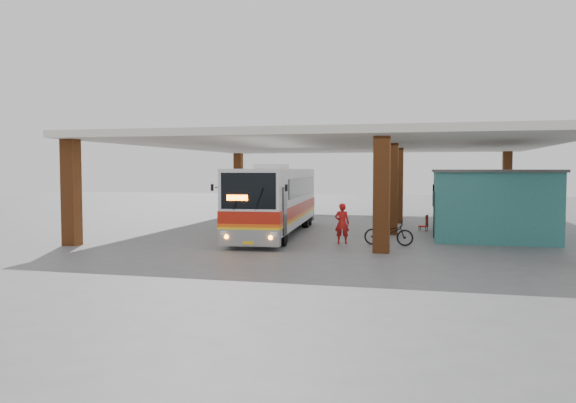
# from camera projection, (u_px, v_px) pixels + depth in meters

# --- Properties ---
(ground) EXTENTS (90.00, 90.00, 0.00)m
(ground) POSITION_uv_depth(u_px,v_px,m) (318.00, 240.00, 24.67)
(ground) COLOR #515154
(ground) RESTS_ON ground
(brick_columns) EXTENTS (20.10, 21.60, 4.35)m
(brick_columns) POSITION_uv_depth(u_px,v_px,m) (363.00, 188.00, 29.04)
(brick_columns) COLOR brown
(brick_columns) RESTS_ON ground
(canopy_roof) EXTENTS (21.00, 23.00, 0.30)m
(canopy_roof) POSITION_uv_depth(u_px,v_px,m) (349.00, 144.00, 30.59)
(canopy_roof) COLOR silver
(canopy_roof) RESTS_ON brick_columns
(shop_building) EXTENTS (5.20, 8.20, 3.11)m
(shop_building) POSITION_uv_depth(u_px,v_px,m) (488.00, 202.00, 26.66)
(shop_building) COLOR #2A6A6B
(shop_building) RESTS_ON ground
(coach_bus) EXTENTS (3.34, 11.66, 3.35)m
(coach_bus) POSITION_uv_depth(u_px,v_px,m) (276.00, 200.00, 26.77)
(coach_bus) COLOR silver
(coach_bus) RESTS_ON ground
(motorcycle) EXTENTS (2.03, 0.79, 1.05)m
(motorcycle) POSITION_uv_depth(u_px,v_px,m) (389.00, 233.00, 22.96)
(motorcycle) COLOR black
(motorcycle) RESTS_ON ground
(pedestrian) EXTENTS (0.66, 0.47, 1.70)m
(pedestrian) POSITION_uv_depth(u_px,v_px,m) (342.00, 223.00, 23.55)
(pedestrian) COLOR red
(pedestrian) RESTS_ON ground
(red_chair) EXTENTS (0.51, 0.51, 0.81)m
(red_chair) POSITION_uv_depth(u_px,v_px,m) (425.00, 223.00, 28.42)
(red_chair) COLOR #B51E13
(red_chair) RESTS_ON ground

